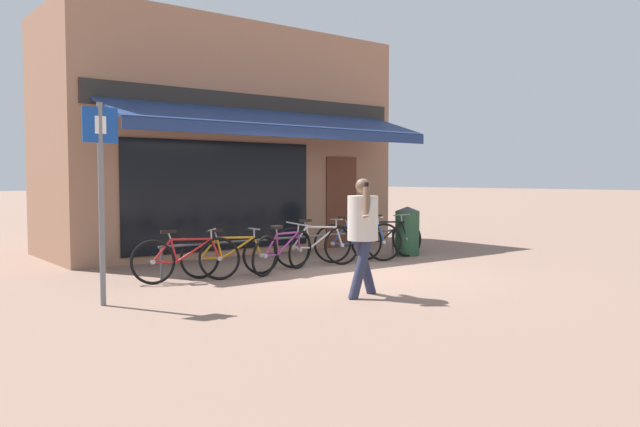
{
  "coord_description": "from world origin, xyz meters",
  "views": [
    {
      "loc": [
        -6.85,
        -8.06,
        1.6
      ],
      "look_at": [
        -0.8,
        -0.35,
        1.05
      ],
      "focal_mm": 35.0,
      "sensor_mm": 36.0,
      "label": 1
    }
  ],
  "objects_px": {
    "bicycle_black": "(387,239)",
    "pedestrian_adult": "(363,225)",
    "bicycle_silver": "(318,245)",
    "parking_sign": "(101,182)",
    "bicycle_orange": "(231,255)",
    "bicycle_purple": "(283,251)",
    "bicycle_blue": "(358,241)",
    "litter_bin": "(407,231)",
    "bicycle_red": "(186,258)"
  },
  "relations": [
    {
      "from": "bicycle_red",
      "to": "bicycle_black",
      "type": "xyz_separation_m",
      "value": [
        4.46,
        0.15,
        0.03
      ]
    },
    {
      "from": "bicycle_blue",
      "to": "litter_bin",
      "type": "distance_m",
      "value": 1.52
    },
    {
      "from": "bicycle_red",
      "to": "bicycle_purple",
      "type": "bearing_deg",
      "value": 8.55
    },
    {
      "from": "bicycle_blue",
      "to": "bicycle_black",
      "type": "bearing_deg",
      "value": 29.79
    },
    {
      "from": "bicycle_silver",
      "to": "parking_sign",
      "type": "height_order",
      "value": "parking_sign"
    },
    {
      "from": "bicycle_orange",
      "to": "pedestrian_adult",
      "type": "relative_size",
      "value": 1.02
    },
    {
      "from": "bicycle_orange",
      "to": "bicycle_purple",
      "type": "xyz_separation_m",
      "value": [
        0.9,
        -0.21,
        0.02
      ]
    },
    {
      "from": "bicycle_silver",
      "to": "bicycle_black",
      "type": "xyz_separation_m",
      "value": [
        1.8,
        0.05,
        0.01
      ]
    },
    {
      "from": "parking_sign",
      "to": "bicycle_orange",
      "type": "bearing_deg",
      "value": 23.32
    },
    {
      "from": "pedestrian_adult",
      "to": "bicycle_purple",
      "type": "bearing_deg",
      "value": -88.73
    },
    {
      "from": "bicycle_black",
      "to": "litter_bin",
      "type": "distance_m",
      "value": 0.68
    },
    {
      "from": "bicycle_red",
      "to": "parking_sign",
      "type": "distance_m",
      "value": 2.26
    },
    {
      "from": "bicycle_silver",
      "to": "parking_sign",
      "type": "bearing_deg",
      "value": -151.94
    },
    {
      "from": "bicycle_red",
      "to": "bicycle_purple",
      "type": "xyz_separation_m",
      "value": [
        1.71,
        -0.16,
        0.01
      ]
    },
    {
      "from": "bicycle_silver",
      "to": "litter_bin",
      "type": "bearing_deg",
      "value": 16.56
    },
    {
      "from": "bicycle_black",
      "to": "pedestrian_adult",
      "type": "relative_size",
      "value": 1.08
    },
    {
      "from": "bicycle_orange",
      "to": "pedestrian_adult",
      "type": "height_order",
      "value": "pedestrian_adult"
    },
    {
      "from": "bicycle_blue",
      "to": "litter_bin",
      "type": "bearing_deg",
      "value": 30.42
    },
    {
      "from": "bicycle_red",
      "to": "pedestrian_adult",
      "type": "distance_m",
      "value": 2.97
    },
    {
      "from": "bicycle_silver",
      "to": "litter_bin",
      "type": "distance_m",
      "value": 2.48
    },
    {
      "from": "pedestrian_adult",
      "to": "parking_sign",
      "type": "xyz_separation_m",
      "value": [
        -2.99,
        1.56,
        0.58
      ]
    },
    {
      "from": "bicycle_black",
      "to": "bicycle_silver",
      "type": "bearing_deg",
      "value": -171.06
    },
    {
      "from": "bicycle_purple",
      "to": "bicycle_silver",
      "type": "distance_m",
      "value": 0.98
    },
    {
      "from": "bicycle_orange",
      "to": "bicycle_purple",
      "type": "distance_m",
      "value": 0.92
    },
    {
      "from": "bicycle_red",
      "to": "pedestrian_adult",
      "type": "height_order",
      "value": "pedestrian_adult"
    },
    {
      "from": "bicycle_purple",
      "to": "pedestrian_adult",
      "type": "xyz_separation_m",
      "value": [
        -0.36,
        -2.41,
        0.6
      ]
    },
    {
      "from": "bicycle_purple",
      "to": "bicycle_black",
      "type": "distance_m",
      "value": 2.77
    },
    {
      "from": "bicycle_blue",
      "to": "bicycle_orange",
      "type": "bearing_deg",
      "value": -155.29
    },
    {
      "from": "bicycle_red",
      "to": "pedestrian_adult",
      "type": "bearing_deg",
      "value": -48.35
    },
    {
      "from": "bicycle_silver",
      "to": "bicycle_purple",
      "type": "bearing_deg",
      "value": -151.03
    },
    {
      "from": "bicycle_red",
      "to": "bicycle_blue",
      "type": "distance_m",
      "value": 3.62
    },
    {
      "from": "bicycle_purple",
      "to": "litter_bin",
      "type": "bearing_deg",
      "value": -14.77
    },
    {
      "from": "bicycle_orange",
      "to": "litter_bin",
      "type": "bearing_deg",
      "value": 14.95
    },
    {
      "from": "bicycle_black",
      "to": "pedestrian_adult",
      "type": "distance_m",
      "value": 4.17
    },
    {
      "from": "bicycle_silver",
      "to": "parking_sign",
      "type": "relative_size",
      "value": 0.66
    },
    {
      "from": "bicycle_purple",
      "to": "parking_sign",
      "type": "height_order",
      "value": "parking_sign"
    },
    {
      "from": "bicycle_red",
      "to": "parking_sign",
      "type": "relative_size",
      "value": 0.67
    },
    {
      "from": "bicycle_black",
      "to": "bicycle_blue",
      "type": "bearing_deg",
      "value": -167.07
    },
    {
      "from": "bicycle_purple",
      "to": "parking_sign",
      "type": "xyz_separation_m",
      "value": [
        -3.34,
        -0.85,
        1.18
      ]
    },
    {
      "from": "bicycle_silver",
      "to": "pedestrian_adult",
      "type": "height_order",
      "value": "pedestrian_adult"
    },
    {
      "from": "bicycle_black",
      "to": "pedestrian_adult",
      "type": "height_order",
      "value": "pedestrian_adult"
    },
    {
      "from": "bicycle_red",
      "to": "litter_bin",
      "type": "relative_size",
      "value": 1.66
    },
    {
      "from": "bicycle_purple",
      "to": "bicycle_blue",
      "type": "height_order",
      "value": "bicycle_blue"
    },
    {
      "from": "bicycle_orange",
      "to": "bicycle_purple",
      "type": "height_order",
      "value": "bicycle_purple"
    },
    {
      "from": "bicycle_orange",
      "to": "bicycle_black",
      "type": "bearing_deg",
      "value": 14.13
    },
    {
      "from": "bicycle_blue",
      "to": "litter_bin",
      "type": "relative_size",
      "value": 1.61
    },
    {
      "from": "bicycle_blue",
      "to": "bicycle_purple",
      "type": "bearing_deg",
      "value": -148.93
    },
    {
      "from": "bicycle_red",
      "to": "bicycle_orange",
      "type": "distance_m",
      "value": 0.81
    },
    {
      "from": "bicycle_purple",
      "to": "bicycle_silver",
      "type": "xyz_separation_m",
      "value": [
        0.95,
        0.26,
        0.02
      ]
    },
    {
      "from": "litter_bin",
      "to": "bicycle_red",
      "type": "bearing_deg",
      "value": -177.45
    }
  ]
}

